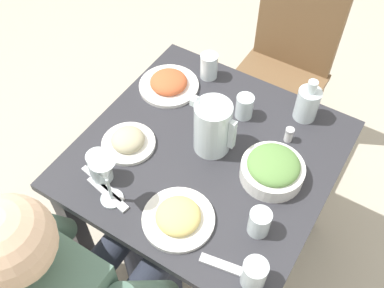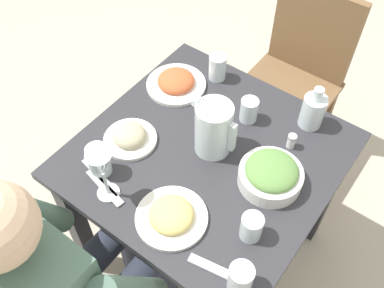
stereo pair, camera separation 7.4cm
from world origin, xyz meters
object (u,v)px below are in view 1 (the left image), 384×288
at_px(salt_shaker, 289,135).
at_px(water_glass_near_right, 259,222).
at_px(chair_far, 283,67).
at_px(salad_bowl, 273,169).
at_px(diner_near, 82,285).
at_px(water_glass_near_left, 100,167).
at_px(water_glass_far_right, 209,66).
at_px(water_pitcher, 211,127).
at_px(water_glass_by_pitcher, 254,274).
at_px(plate_fries, 178,217).
at_px(plate_beans, 128,141).
at_px(oil_carafe, 307,105).
at_px(wine_glass, 105,173).
at_px(dining_table, 206,174).
at_px(water_glass_center, 244,107).
at_px(plate_rice_curry, 169,83).

bearing_deg(salt_shaker, water_glass_near_right, -79.71).
height_order(chair_far, salad_bowl, chair_far).
height_order(diner_near, water_glass_near_left, diner_near).
bearing_deg(water_glass_near_left, water_glass_far_right, 85.14).
distance_m(water_pitcher, water_glass_by_pitcher, 0.48).
height_order(salad_bowl, plate_fries, salad_bowl).
bearing_deg(water_glass_far_right, plate_fries, -67.64).
xyz_separation_m(plate_beans, oil_carafe, (0.45, 0.43, 0.04)).
bearing_deg(wine_glass, plate_fries, 12.34).
height_order(chair_far, water_glass_near_left, chair_far).
bearing_deg(water_glass_near_right, wine_glass, -161.44).
distance_m(chair_far, water_glass_near_left, 1.07).
distance_m(dining_table, salt_shaker, 0.32).
xyz_separation_m(plate_beans, water_glass_center, (0.26, 0.32, 0.02)).
distance_m(chair_far, water_glass_far_right, 0.53).
height_order(dining_table, water_glass_far_right, water_glass_far_right).
bearing_deg(plate_fries, oil_carafe, 75.40).
bearing_deg(dining_table, oil_carafe, 56.56).
distance_m(chair_far, plate_rice_curry, 0.66).
bearing_deg(diner_near, water_pitcher, 82.14).
bearing_deg(plate_fries, plate_rice_curry, 126.54).
xyz_separation_m(water_glass_near_right, water_glass_center, (-0.24, 0.38, 0.00)).
bearing_deg(salt_shaker, oil_carafe, 88.36).
bearing_deg(salad_bowl, water_glass_center, 136.45).
bearing_deg(salad_bowl, wine_glass, -138.48).
xyz_separation_m(water_glass_near_left, salt_shaker, (0.43, 0.45, -0.03)).
bearing_deg(water_glass_near_left, water_glass_by_pitcher, -5.28).
bearing_deg(diner_near, water_glass_near_right, 47.15).
relative_size(salad_bowl, plate_beans, 1.11).
height_order(water_pitcher, water_glass_center, water_pitcher).
height_order(dining_table, water_glass_near_right, water_glass_near_right).
height_order(plate_rice_curry, salt_shaker, same).
distance_m(plate_rice_curry, water_glass_center, 0.30).
relative_size(plate_beans, water_glass_far_right, 1.80).
height_order(water_pitcher, water_glass_by_pitcher, water_pitcher).
height_order(dining_table, plate_rice_curry, plate_rice_curry).
bearing_deg(diner_near, plate_rice_curry, 104.61).
bearing_deg(oil_carafe, salad_bowl, -87.56).
bearing_deg(plate_beans, plate_rice_curry, 97.24).
bearing_deg(water_glass_by_pitcher, plate_fries, 169.73).
bearing_deg(water_glass_near_right, plate_fries, -155.67).
height_order(diner_near, wine_glass, diner_near).
xyz_separation_m(plate_fries, water_glass_by_pitcher, (0.27, -0.05, 0.03)).
distance_m(water_pitcher, water_glass_near_right, 0.34).
height_order(plate_beans, water_glass_near_left, water_glass_near_left).
distance_m(dining_table, plate_beans, 0.30).
bearing_deg(oil_carafe, chair_far, 118.72).
bearing_deg(chair_far, wine_glass, -96.60).
xyz_separation_m(dining_table, water_pitcher, (-0.00, 0.03, 0.23)).
bearing_deg(water_glass_near_right, water_pitcher, 144.36).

